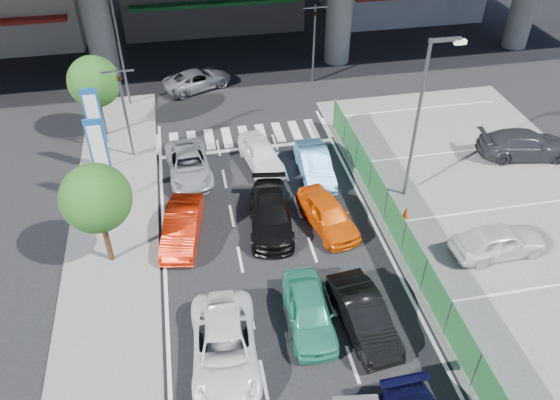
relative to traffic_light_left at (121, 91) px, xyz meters
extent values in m
plane|color=black|center=(6.20, -12.00, -3.94)|extent=(120.00, 120.00, 0.00)
cube|color=#575755|center=(17.20, -10.00, -3.91)|extent=(12.00, 28.00, 0.06)
cube|color=#575755|center=(-0.80, -8.00, -3.88)|extent=(4.00, 30.00, 0.12)
cylinder|color=slate|center=(-1.80, 10.00, 0.06)|extent=(1.80, 1.80, 8.00)
cylinder|color=slate|center=(14.20, 10.00, 0.06)|extent=(1.80, 1.80, 8.00)
cube|color=#146826|center=(6.20, 15.90, -1.14)|extent=(12.60, 1.60, 0.25)
cylinder|color=#595B60|center=(0.00, 0.00, -1.34)|extent=(0.14, 0.14, 5.20)
cube|color=#595B60|center=(0.00, 0.00, 1.06)|extent=(1.60, 0.08, 0.08)
imported|color=black|center=(0.00, 0.00, 0.76)|extent=(0.26, 1.24, 0.50)
cylinder|color=#595B60|center=(11.70, 7.00, -1.34)|extent=(0.14, 0.14, 5.20)
cube|color=#595B60|center=(11.70, 7.00, 1.06)|extent=(1.60, 0.08, 0.08)
imported|color=black|center=(11.70, 7.00, 0.76)|extent=(0.26, 1.24, 0.50)
cylinder|color=#595B60|center=(13.20, -6.00, 0.06)|extent=(0.16, 0.16, 8.00)
cube|color=#595B60|center=(13.80, -6.00, 3.96)|extent=(1.40, 0.15, 0.15)
cube|color=silver|center=(14.50, -6.00, 3.81)|extent=(0.50, 0.22, 0.18)
cylinder|color=#595B60|center=(-0.30, 6.00, 0.06)|extent=(0.16, 0.16, 8.00)
cylinder|color=#595B60|center=(-1.00, -4.00, -2.84)|extent=(0.10, 0.10, 2.20)
cube|color=#14468E|center=(-1.00, -4.00, -0.74)|extent=(0.80, 0.12, 3.00)
cube|color=white|center=(-1.00, -4.07, -0.74)|extent=(0.60, 0.02, 2.40)
cylinder|color=#595B60|center=(-1.40, -1.00, -2.84)|extent=(0.10, 0.10, 2.20)
cube|color=#14468E|center=(-1.40, -1.00, -0.74)|extent=(0.80, 0.12, 3.00)
cube|color=white|center=(-1.40, -1.07, -0.74)|extent=(0.60, 0.02, 2.40)
cylinder|color=#382314|center=(-0.80, -8.00, -2.74)|extent=(0.24, 0.24, 2.40)
sphere|color=#184413|center=(-0.80, -8.00, -0.54)|extent=(2.80, 2.80, 2.80)
cylinder|color=#382314|center=(-1.60, 2.50, -2.74)|extent=(0.24, 0.24, 2.40)
sphere|color=#184413|center=(-1.60, 2.50, -0.54)|extent=(2.80, 2.80, 2.80)
imported|color=white|center=(3.41, -13.93, -3.25)|extent=(2.58, 5.09, 1.38)
imported|color=teal|center=(6.69, -12.90, -3.25)|extent=(1.79, 4.11, 1.38)
imported|color=black|center=(8.63, -13.48, -3.25)|extent=(1.90, 4.32, 1.38)
imported|color=red|center=(2.30, -7.15, -3.25)|extent=(2.23, 4.39, 1.38)
imported|color=black|center=(6.31, -7.05, -3.25)|extent=(2.55, 4.97, 1.38)
imported|color=#F65B07|center=(8.84, -7.56, -3.25)|extent=(2.49, 4.31, 1.38)
imported|color=#97989E|center=(2.89, -2.31, -3.30)|extent=(2.40, 4.68, 1.27)
imported|color=white|center=(6.68, -2.09, -3.25)|extent=(2.29, 4.27, 1.38)
imported|color=#65ADF2|center=(9.21, -3.59, -3.25)|extent=(1.58, 4.23, 1.38)
imported|color=gray|center=(4.09, 7.56, -3.32)|extent=(4.91, 3.65, 1.24)
imported|color=silver|center=(15.55, -10.77, -3.18)|extent=(4.17, 1.83, 1.40)
imported|color=#2D2D32|center=(20.73, -4.03, -3.15)|extent=(5.26, 2.82, 1.45)
cone|color=red|center=(12.57, -7.76, -3.56)|extent=(0.34, 0.34, 0.64)
camera|label=1|loc=(3.06, -25.83, 12.61)|focal=35.00mm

